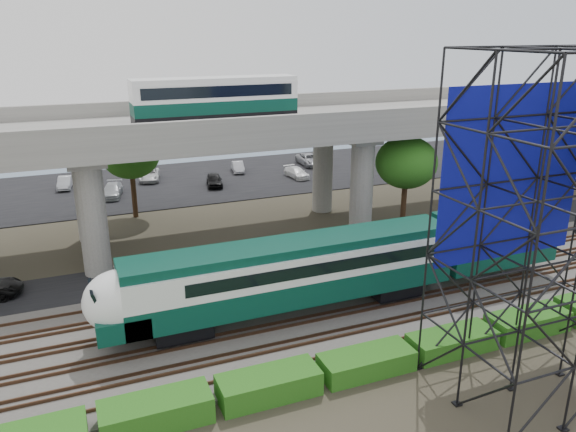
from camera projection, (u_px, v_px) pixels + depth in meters
name	position (u px, v px, depth m)	size (l,w,h in m)	color
ground	(310.00, 333.00, 30.49)	(140.00, 140.00, 0.00)	#474233
ballast_bed	(296.00, 315.00, 32.21)	(90.00, 12.00, 0.20)	slate
service_road	(249.00, 262.00, 39.69)	(90.00, 5.00, 0.08)	black
parking_lot	(180.00, 182.00, 60.33)	(90.00, 18.00, 0.08)	black
harbor_water	(148.00, 145.00, 79.65)	(140.00, 40.00, 0.03)	slate
rail_tracks	(296.00, 312.00, 32.15)	(90.00, 9.52, 0.16)	#472D1E
commuter_train	(329.00, 265.00, 32.06)	(29.30, 3.06, 4.30)	black
overpass	(223.00, 134.00, 41.92)	(80.00, 12.00, 12.40)	#9E9B93
scaffold_tower	(559.00, 232.00, 23.97)	(9.36, 6.36, 15.00)	black
hedge_strip	(367.00, 361.00, 26.89)	(34.60, 1.80, 1.20)	#205C15
trees	(163.00, 174.00, 41.24)	(40.94, 16.94, 7.69)	#382314
parked_cars	(188.00, 176.00, 60.09)	(37.65, 9.70, 1.32)	white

